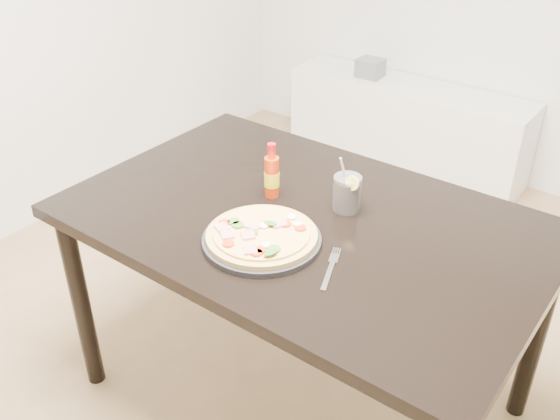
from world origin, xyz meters
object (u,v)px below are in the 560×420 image
Objects in this scene: cola_cup at (347,194)px; media_console at (406,126)px; dining_table at (304,239)px; fork at (331,267)px; pizza at (262,234)px; plate at (262,240)px; hot_sauce_bottle at (272,176)px.

cola_cup is 0.12× the size of media_console.
dining_table is at bearing -73.30° from media_console.
dining_table is 0.28m from fork.
dining_table is at bearing 85.14° from pizza.
cola_cup is at bearing 55.02° from dining_table.
plate is (-0.02, -0.18, 0.09)m from dining_table.
cola_cup is at bearing 92.99° from fork.
fork is (0.35, -0.21, -0.07)m from hot_sauce_bottle.
pizza is 1.73× the size of hot_sauce_bottle.
hot_sauce_bottle is at bearing 121.36° from plate.
fork is (0.13, -0.28, -0.05)m from cola_cup.
plate is 1.86× the size of hot_sauce_bottle.
dining_table is 7.72× the size of fork.
dining_table is 4.55× the size of pizza.
pizza is 0.26m from hot_sauce_bottle.
hot_sauce_bottle is 0.98× the size of fork.
hot_sauce_bottle reaches higher than media_console.
pizza reaches higher than plate.
fork reaches higher than dining_table.
fork is (0.22, 0.02, -0.01)m from plate.
pizza is at bearing -107.44° from cola_cup.
cola_cup is 0.31m from fork.
dining_table is at bearing -14.28° from hot_sauce_bottle.
fork is at bearing 4.27° from pizza.
plate is at bearing 162.63° from fork.
plate is at bearing -94.94° from dining_table.
pizza is at bearing -72.56° from plate.
hot_sauce_bottle is at bearing -77.48° from media_console.
dining_table is 7.89× the size of hot_sauce_bottle.
fork is at bearing -39.63° from dining_table.
plate is 2.13m from media_console.
fork is at bearing -65.54° from cola_cup.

